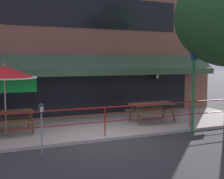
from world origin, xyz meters
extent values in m
plane|color=#2D2D30|center=(0.00, 0.00, 0.00)|extent=(120.00, 120.00, 0.00)
cube|color=#9E998E|center=(0.00, 2.00, 0.05)|extent=(15.00, 4.00, 0.10)
cube|color=brown|center=(0.00, 4.25, 3.26)|extent=(15.00, 0.50, 6.52)
cube|color=black|center=(0.00, 3.99, 4.69)|extent=(10.50, 0.02, 1.40)
cube|color=black|center=(0.00, 3.99, 1.35)|extent=(12.00, 0.02, 2.30)
cube|color=#19D84C|center=(-2.25, 3.97, 1.65)|extent=(1.50, 0.02, 0.70)
cube|color=#335138|center=(0.00, 3.45, 2.50)|extent=(13.80, 0.92, 0.70)
cube|color=#335138|center=(0.00, 2.94, 2.10)|extent=(13.80, 0.08, 0.28)
cube|color=black|center=(4.12, 3.86, 2.03)|extent=(0.04, 0.28, 0.04)
cube|color=black|center=(4.12, 3.72, 1.85)|extent=(0.18, 0.18, 0.28)
cube|color=beige|center=(4.12, 3.72, 1.85)|extent=(0.13, 0.19, 0.20)
cylinder|color=maroon|center=(0.00, 0.30, 0.57)|extent=(0.04, 0.04, 0.95)
cylinder|color=maroon|center=(3.45, 0.30, 0.57)|extent=(0.04, 0.04, 0.95)
cube|color=maroon|center=(0.00, 0.30, 1.05)|extent=(13.80, 0.04, 0.04)
cube|color=maroon|center=(0.00, 0.30, 0.57)|extent=(13.80, 0.03, 0.03)
cube|color=brown|center=(-2.92, 1.94, 0.84)|extent=(1.80, 0.80, 0.05)
cube|color=brown|center=(-2.92, 1.36, 0.54)|extent=(1.80, 0.26, 0.04)
cube|color=brown|center=(-2.92, 2.52, 0.54)|extent=(1.80, 0.26, 0.04)
cylinder|color=#48311E|center=(-2.12, 1.62, 0.47)|extent=(0.07, 0.30, 0.73)
cylinder|color=#48311E|center=(-2.12, 2.26, 0.47)|extent=(0.07, 0.30, 0.73)
cube|color=brown|center=(2.70, 1.77, 0.84)|extent=(1.80, 0.80, 0.05)
cube|color=brown|center=(2.70, 1.19, 0.54)|extent=(1.80, 0.26, 0.04)
cube|color=brown|center=(2.70, 2.35, 0.54)|extent=(1.80, 0.26, 0.04)
cylinder|color=#48311E|center=(3.50, 1.45, 0.47)|extent=(0.07, 0.30, 0.73)
cylinder|color=#48311E|center=(3.50, 2.09, 0.47)|extent=(0.07, 0.30, 0.73)
cylinder|color=#48311E|center=(1.90, 1.45, 0.47)|extent=(0.07, 0.30, 0.73)
cylinder|color=#48311E|center=(1.90, 2.09, 0.47)|extent=(0.07, 0.30, 0.73)
cylinder|color=#B7B2A8|center=(-2.92, 2.07, 1.25)|extent=(0.04, 0.04, 2.30)
cone|color=red|center=(-2.92, 2.07, 2.20)|extent=(2.10, 2.11, 0.44)
cylinder|color=white|center=(-2.92, 2.07, 2.01)|extent=(2.14, 2.14, 0.08)
sphere|color=#B7B2A8|center=(-2.92, 2.07, 2.44)|extent=(0.07, 0.07, 0.07)
cylinder|color=gray|center=(-2.25, -0.59, 0.57)|extent=(0.04, 0.04, 1.15)
cylinder|color=#2D2D33|center=(-2.25, -0.59, 1.25)|extent=(0.15, 0.15, 0.20)
sphere|color=#2D2D33|center=(-2.25, -0.59, 1.35)|extent=(0.14, 0.14, 0.14)
cube|color=silver|center=(-2.25, -0.67, 1.26)|extent=(0.08, 0.01, 0.13)
cylinder|color=#1E6033|center=(2.96, -0.45, 1.93)|extent=(0.09, 0.09, 3.86)
cube|color=blue|center=(2.96, -0.47, 2.78)|extent=(0.28, 0.02, 0.40)
camera|label=1|loc=(-3.93, -8.98, 2.53)|focal=50.00mm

